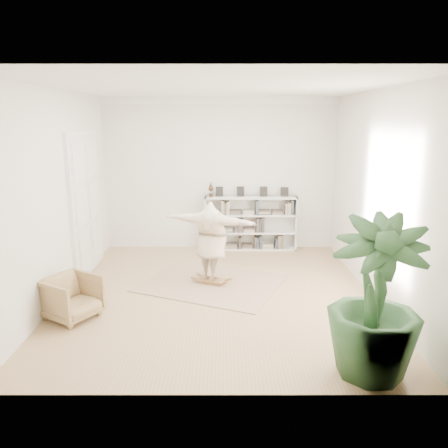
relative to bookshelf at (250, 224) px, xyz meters
name	(u,v)px	position (x,y,z in m)	size (l,w,h in m)	color
floor	(218,294)	(-0.74, -2.82, -0.64)	(6.00, 6.00, 0.00)	#A38454
room_shell	(219,100)	(-0.74, 0.12, 2.87)	(6.00, 6.00, 6.00)	silver
doors	(86,205)	(-3.45, -1.52, 0.76)	(0.09, 1.78, 2.92)	white
bookshelf	(250,224)	(0.00, 0.00, 0.00)	(2.20, 0.35, 1.64)	silver
armchair	(72,297)	(-3.04, -3.80, -0.29)	(0.74, 0.76, 0.69)	tan
rug	(212,283)	(-0.88, -2.30, -0.63)	(2.50, 2.00, 0.02)	tan
rocker_board	(211,280)	(-0.88, -2.30, -0.57)	(0.59, 0.48, 0.11)	olive
person	(211,239)	(-0.88, -2.30, 0.25)	(1.86, 0.51, 1.51)	beige
houseplant	(375,298)	(1.17, -5.37, 0.36)	(1.12, 1.12, 2.00)	#274B25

